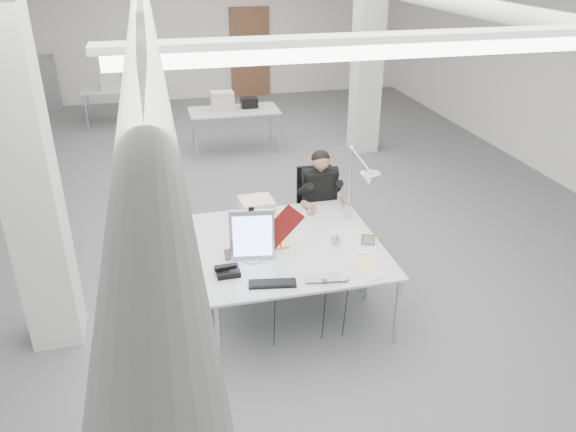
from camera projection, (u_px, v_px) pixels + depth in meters
name	position (u px, v px, depth m)	size (l,w,h in m)	color
room_shell	(252.00, 98.00, 7.15)	(10.04, 14.04, 3.24)	#5D5D60
desk_main	(300.00, 267.00, 5.26)	(1.80, 0.90, 0.03)	silver
desk_second	(279.00, 225.00, 6.05)	(1.80, 0.90, 0.03)	silver
bg_desk_a	(234.00, 111.00, 10.10)	(1.60, 0.80, 0.03)	silver
bg_desk_b	(122.00, 89.00, 11.60)	(1.60, 0.80, 0.03)	silver
filing_cabinet	(46.00, 84.00, 12.57)	(0.45, 0.55, 1.20)	gray
office_chair	(318.00, 218.00, 6.83)	(0.46, 0.46, 0.93)	black
seated_person	(320.00, 186.00, 6.59)	(0.49, 0.61, 0.91)	black
monitor	(252.00, 235.00, 5.26)	(0.42, 0.04, 0.52)	#A9A9AD
pennant	(280.00, 229.00, 5.26)	(0.49, 0.01, 0.21)	maroon
keyboard	(272.00, 284.00, 4.97)	(0.42, 0.14, 0.02)	black
laptop	(324.00, 282.00, 4.99)	(0.34, 0.22, 0.03)	#AEAFB3
mouse	(345.00, 279.00, 5.02)	(0.09, 0.06, 0.04)	#ACABB0
bankers_lamp	(281.00, 230.00, 5.52)	(0.31, 0.13, 0.36)	gold
desk_phone	(228.00, 271.00, 5.12)	(0.21, 0.19, 0.05)	black
picture_frame_left	(231.00, 254.00, 5.36)	(0.14, 0.01, 0.11)	#9F7E44
picture_frame_right	(368.00, 240.00, 5.61)	(0.14, 0.01, 0.11)	#986941
desk_clock	(336.00, 239.00, 5.63)	(0.10, 0.10, 0.03)	#AFB0B4
paper_stack_a	(368.00, 271.00, 5.18)	(0.23, 0.32, 0.01)	silver
paper_stack_b	(366.00, 265.00, 5.26)	(0.19, 0.26, 0.01)	#F9D695
paper_stack_c	(366.00, 251.00, 5.51)	(0.19, 0.13, 0.01)	white
beige_monitor	(257.00, 213.00, 5.91)	(0.34, 0.32, 0.32)	beige
architect_lamp	(358.00, 185.00, 5.76)	(0.26, 0.76, 0.97)	silver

